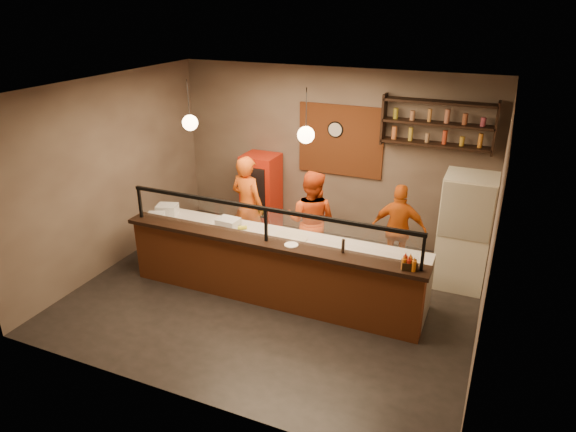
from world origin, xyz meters
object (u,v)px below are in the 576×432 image
at_px(cook_left, 248,206).
at_px(pizza_dough, 291,237).
at_px(cook_mid, 311,221).
at_px(cook_right, 399,229).
at_px(fridge, 464,232).
at_px(pepper_mill, 343,246).
at_px(wall_clock, 336,129).
at_px(red_cooler, 261,193).
at_px(condiment_caddy, 409,265).

distance_m(cook_left, pizza_dough, 1.48).
distance_m(cook_mid, cook_right, 1.46).
bearing_deg(cook_right, pizza_dough, 37.08).
distance_m(fridge, pepper_mill, 2.25).
height_order(cook_left, pizza_dough, cook_left).
height_order(fridge, pepper_mill, fridge).
bearing_deg(cook_left, cook_right, -158.93).
xyz_separation_m(cook_right, pizza_dough, (-1.42, -1.24, 0.13)).
bearing_deg(cook_left, fridge, -161.58).
bearing_deg(cook_left, wall_clock, -117.67).
height_order(wall_clock, pizza_dough, wall_clock).
height_order(red_cooler, pepper_mill, red_cooler).
bearing_deg(cook_mid, cook_right, -162.09).
height_order(cook_right, condiment_caddy, cook_right).
relative_size(wall_clock, cook_left, 0.16).
bearing_deg(pepper_mill, cook_mid, 127.13).
bearing_deg(pepper_mill, cook_left, 148.42).
relative_size(wall_clock, red_cooler, 0.19).
bearing_deg(fridge, cook_left, -174.76).
distance_m(cook_mid, red_cooler, 1.86).
bearing_deg(cook_mid, pepper_mill, 125.98).
bearing_deg(cook_mid, red_cooler, -38.52).
xyz_separation_m(wall_clock, cook_left, (-1.15, -1.34, -1.19)).
bearing_deg(cook_mid, cook_left, -5.77).
bearing_deg(condiment_caddy, wall_clock, 125.28).
bearing_deg(fridge, cook_mid, -169.62).
bearing_deg(fridge, pepper_mill, -131.11).
height_order(fridge, pizza_dough, fridge).
height_order(cook_mid, fridge, fridge).
relative_size(wall_clock, fridge, 0.16).
xyz_separation_m(red_cooler, pizza_dough, (1.43, -1.89, 0.14)).
distance_m(cook_left, cook_right, 2.65).
height_order(cook_left, cook_right, cook_left).
bearing_deg(condiment_caddy, cook_left, 155.17).
xyz_separation_m(cook_right, pepper_mill, (-0.44, -1.72, 0.39)).
distance_m(cook_right, pepper_mill, 1.81).
bearing_deg(pepper_mill, cook_right, 75.76).
xyz_separation_m(wall_clock, fridge, (2.50, -0.99, -1.17)).
bearing_deg(fridge, red_cooler, 169.85).
height_order(red_cooler, pizza_dough, red_cooler).
relative_size(cook_left, cook_right, 1.18).
bearing_deg(cook_left, pizza_dough, 157.13).
bearing_deg(fridge, pizza_dough, -153.88).
relative_size(condiment_caddy, pepper_mill, 0.96).
bearing_deg(condiment_caddy, red_cooler, 143.60).
bearing_deg(red_cooler, cook_left, -76.67).
distance_m(pizza_dough, condiment_caddy, 2.01).
bearing_deg(red_cooler, condiment_caddy, -35.96).
relative_size(wall_clock, pizza_dough, 0.56).
distance_m(red_cooler, condiment_caddy, 4.17).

